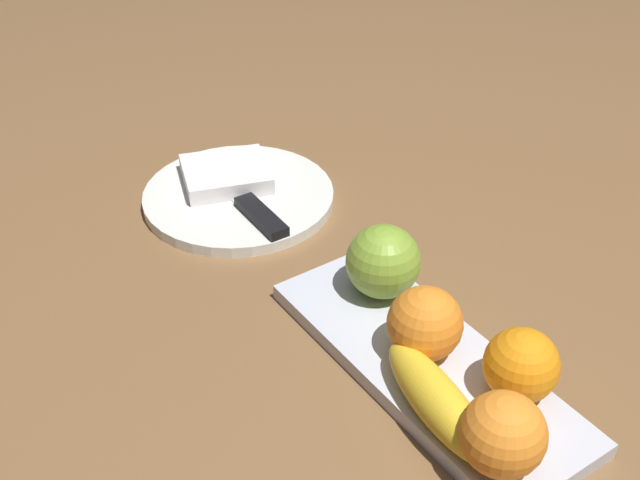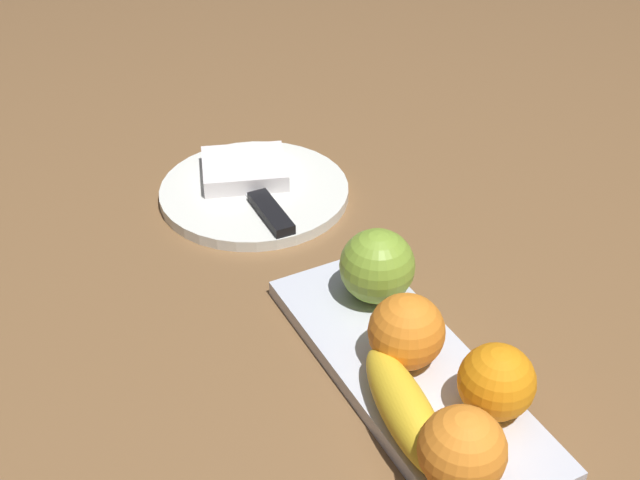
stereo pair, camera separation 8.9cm
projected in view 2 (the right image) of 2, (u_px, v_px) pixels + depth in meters
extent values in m
plane|color=brown|center=(393.00, 345.00, 0.82)|extent=(2.40, 2.40, 0.00)
cube|color=silver|center=(407.00, 371.00, 0.78)|extent=(0.35, 0.13, 0.02)
sphere|color=#85AD35|center=(377.00, 266.00, 0.84)|extent=(0.08, 0.08, 0.08)
ellipsoid|color=yellow|center=(405.00, 410.00, 0.70)|extent=(0.16, 0.06, 0.04)
sphere|color=orange|center=(406.00, 332.00, 0.76)|extent=(0.07, 0.07, 0.07)
sphere|color=orange|center=(497.00, 382.00, 0.71)|extent=(0.07, 0.07, 0.07)
sphere|color=orange|center=(462.00, 450.00, 0.65)|extent=(0.07, 0.07, 0.07)
cylinder|color=white|center=(254.00, 192.00, 1.04)|extent=(0.24, 0.24, 0.01)
cube|color=white|center=(244.00, 169.00, 1.05)|extent=(0.12, 0.13, 0.02)
cube|color=silver|center=(252.00, 191.00, 1.03)|extent=(0.15, 0.02, 0.00)
cube|color=black|center=(271.00, 213.00, 0.98)|extent=(0.09, 0.03, 0.01)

